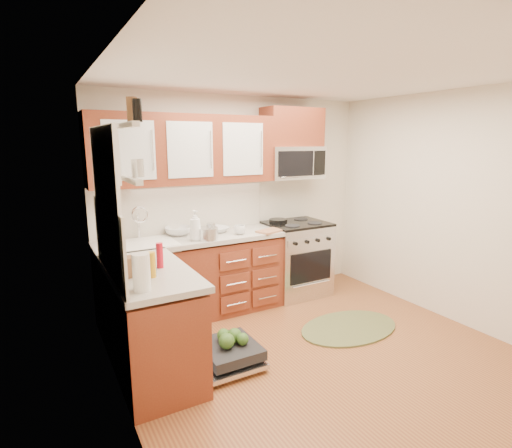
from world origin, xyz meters
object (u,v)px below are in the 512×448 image
upper_cabinets (185,150)px  stock_pot (208,234)px  cutting_board (270,231)px  paper_towel_roll (141,272)px  cup (240,230)px  bowl_b (178,231)px  range (296,258)px  bowl_a (217,230)px  microwave (293,163)px  skillet (278,221)px  rug (349,328)px  sink (146,255)px  dishwasher (226,355)px

upper_cabinets → stock_pot: (0.11, -0.34, -0.88)m
cutting_board → paper_towel_roll: paper_towel_roll is taller
cutting_board → cup: (-0.37, 0.06, 0.04)m
paper_towel_roll → bowl_b: paper_towel_roll is taller
range → bowl_a: bearing=175.6°
microwave → skillet: (-0.21, -0.00, -0.73)m
microwave → cup: bearing=-163.9°
cutting_board → microwave: bearing=31.3°
upper_cabinets → rug: upper_cabinets is taller
sink → paper_towel_roll: 1.41m
skillet → dishwasher: bearing=-136.9°
paper_towel_roll → range: bearing=30.7°
skillet → cup: cup is taller
microwave → stock_pot: bearing=-166.4°
rug → stock_pot: stock_pot is taller
upper_cabinets → rug: (1.32, -1.27, -1.86)m
upper_cabinets → range: 1.99m
bowl_a → cup: size_ratio=1.96×
stock_pot → bowl_b: 0.42m
range → bowl_b: bowl_b is taller
paper_towel_roll → bowl_b: bearing=63.1°
range → rug: range is taller
upper_cabinets → cup: size_ratio=15.54×
range → rug: size_ratio=0.84×
sink → cup: cup is taller
skillet → cutting_board: size_ratio=0.76×
skillet → bowl_a: bearing=-177.5°
skillet → sink: bearing=-175.7°
paper_towel_roll → bowl_a: size_ratio=1.04×
stock_pot → rug: bearing=-37.6°
microwave → rug: 2.10m
upper_cabinets → skillet: bearing=-1.2°
upper_cabinets → sink: bearing=-163.6°
cutting_board → paper_towel_roll: 2.11m
skillet → bowl_b: bowl_b is taller
stock_pot → cup: 0.42m
stock_pot → sink: bearing=163.8°
microwave → bowl_a: bearing=-178.0°
microwave → rug: size_ratio=0.67×
sink → paper_towel_roll: bearing=-104.6°
skillet → upper_cabinets: bearing=178.8°
skillet → paper_towel_roll: bearing=-144.6°
rug → stock_pot: 1.82m
dishwasher → paper_towel_roll: 1.23m
sink → bowl_b: bearing=23.1°
stock_pot → cutting_board: (0.78, -0.00, -0.06)m
upper_cabinets → bowl_a: (0.34, -0.06, -0.92)m
skillet → bowl_b: (-1.30, 0.05, -0.00)m
skillet → range: bearing=-30.2°
paper_towel_roll → cup: paper_towel_roll is taller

